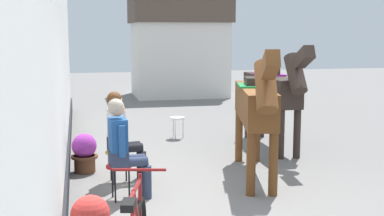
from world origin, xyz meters
The scene contains 9 objects.
ground_plane centered at (0.00, 3.00, 0.00)m, with size 40.00×40.00×0.00m, color slate.
pub_facade_wall centered at (-2.55, 1.50, 1.54)m, with size 0.34×14.00×3.40m.
distant_cottage centered at (1.40, 11.34, 1.80)m, with size 3.40×2.60×3.50m.
seated_visitor_near centered at (-1.62, 0.01, 0.78)m, with size 0.61×0.49×1.39m.
seated_visitor_far centered at (-1.58, 0.85, 0.78)m, with size 0.61×0.49×1.39m.
saddled_horse_near centered at (0.46, 0.57, 1.16)m, with size 0.95×2.95×2.06m.
saddled_horse_far centered at (1.51, 2.52, 1.16)m, with size 0.51×3.00×2.06m.
flower_planter_far centered at (-2.12, 1.52, 0.33)m, with size 0.43×0.43×0.64m.
spare_stool_white centered at (-0.13, 3.87, 0.40)m, with size 0.32×0.32×0.46m.
Camera 1 is at (-2.20, -6.81, 2.25)m, focal length 48.06 mm.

